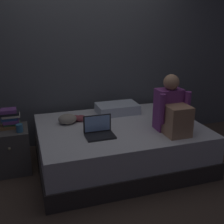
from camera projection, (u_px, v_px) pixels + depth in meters
ground_plane at (112, 177)px, 3.28m from camera, size 8.00×8.00×0.00m
wall_back at (85, 50)px, 3.93m from camera, size 5.60×0.10×2.70m
bed at (119, 145)px, 3.53m from camera, size 2.00×1.50×0.52m
nightstand at (11, 150)px, 3.37m from camera, size 0.44×0.46×0.53m
person_sitting at (172, 111)px, 3.18m from camera, size 0.39×0.44×0.66m
laptop at (99, 131)px, 3.12m from camera, size 0.32×0.23×0.22m
pillow at (117, 108)px, 3.86m from camera, size 0.56×0.36×0.13m
book_stack at (10, 119)px, 3.29m from camera, size 0.23×0.16×0.23m
mug at (19, 128)px, 3.20m from camera, size 0.08×0.08×0.09m
clothes_pile at (71, 119)px, 3.50m from camera, size 0.36×0.22×0.12m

